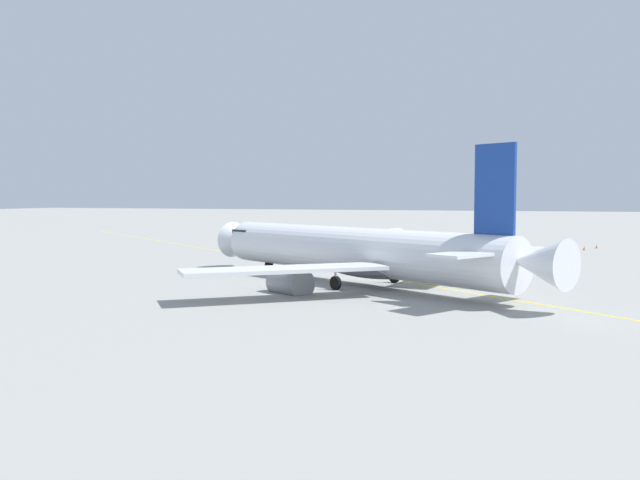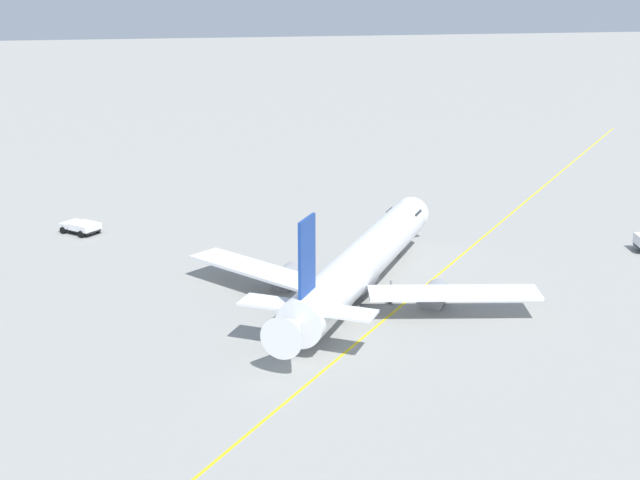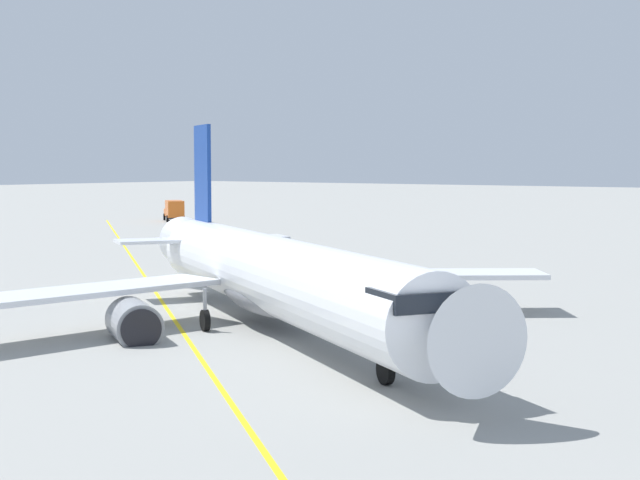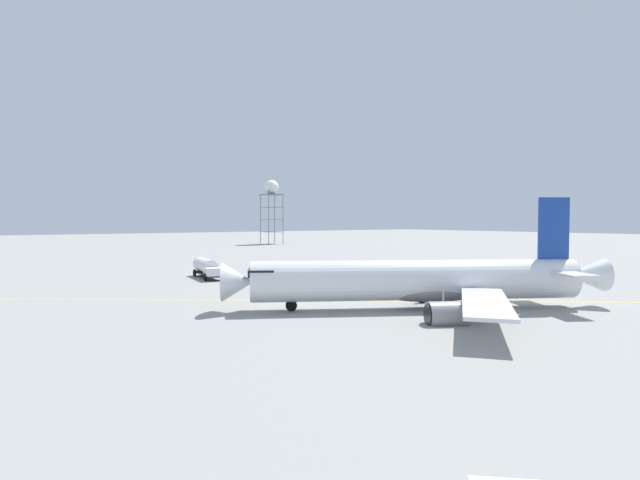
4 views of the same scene
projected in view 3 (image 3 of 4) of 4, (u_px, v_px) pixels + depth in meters
name	position (u px, v px, depth m)	size (l,w,h in m)	color
ground_plane	(254.00, 325.00, 48.74)	(600.00, 600.00, 0.00)	gray
airliner_main	(274.00, 278.00, 46.92)	(34.90, 29.99, 11.35)	white
catering_truck_truck	(174.00, 210.00, 136.87)	(7.21, 6.35, 3.10)	#232326
taxiway_centreline	(189.00, 342.00, 44.01)	(157.94, 120.78, 0.01)	yellow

